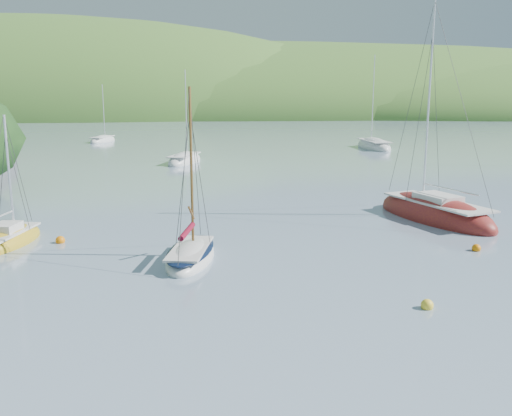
{
  "coord_description": "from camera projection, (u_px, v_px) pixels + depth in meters",
  "views": [
    {
      "loc": [
        -1.62,
        -18.26,
        7.53
      ],
      "look_at": [
        -0.2,
        8.0,
        1.99
      ],
      "focal_mm": 40.0,
      "sensor_mm": 36.0,
      "label": 1
    }
  ],
  "objects": [
    {
      "name": "sailboat_yellow",
      "position": [
        8.0,
        240.0,
        28.12
      ],
      "size": [
        2.83,
        5.44,
        6.89
      ],
      "rotation": [
        0.0,
        0.0,
        -0.15
      ],
      "color": "gold",
      "rests_on": "ground"
    },
    {
      "name": "distant_sloop_c",
      "position": [
        103.0,
        141.0,
        81.83
      ],
      "size": [
        3.74,
        6.53,
        8.81
      ],
      "rotation": [
        0.0,
        0.0,
        -0.27
      ],
      "color": "silver",
      "rests_on": "ground"
    },
    {
      "name": "distant_sloop_b",
      "position": [
        374.0,
        147.0,
        72.71
      ],
      "size": [
        3.83,
        9.12,
        12.7
      ],
      "rotation": [
        0.0,
        0.0,
        0.08
      ],
      "color": "silver",
      "rests_on": "ground"
    },
    {
      "name": "sloop_red",
      "position": [
        435.0,
        215.0,
        33.43
      ],
      "size": [
        6.2,
        9.59,
        13.43
      ],
      "rotation": [
        0.0,
        0.0,
        0.37
      ],
      "color": "maroon",
      "rests_on": "ground"
    },
    {
      "name": "mooring_buoys",
      "position": [
        287.0,
        260.0,
        25.03
      ],
      "size": [
        20.49,
        9.92,
        0.46
      ],
      "color": "yellow",
      "rests_on": "ground"
    },
    {
      "name": "shoreline_hills",
      "position": [
        200.0,
        112.0,
        187.45
      ],
      "size": [
        690.0,
        135.0,
        56.0
      ],
      "color": "#376626",
      "rests_on": "ground"
    },
    {
      "name": "ground",
      "position": [
        274.0,
        313.0,
        19.48
      ],
      "size": [
        700.0,
        700.0,
        0.0
      ],
      "primitive_type": "plane",
      "color": "#748AA0",
      "rests_on": "ground"
    },
    {
      "name": "daysailer_white",
      "position": [
        191.0,
        256.0,
        25.46
      ],
      "size": [
        2.66,
        5.53,
        8.16
      ],
      "rotation": [
        0.0,
        0.0,
        -0.14
      ],
      "color": "silver",
      "rests_on": "ground"
    },
    {
      "name": "distant_sloop_a",
      "position": [
        185.0,
        161.0,
        58.8
      ],
      "size": [
        4.29,
        7.58,
        10.23
      ],
      "rotation": [
        0.0,
        0.0,
        -0.26
      ],
      "color": "silver",
      "rests_on": "ground"
    }
  ]
}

